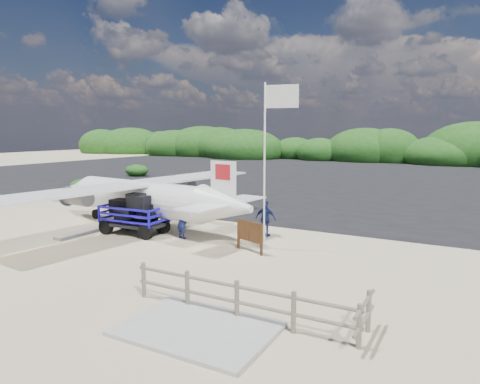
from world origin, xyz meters
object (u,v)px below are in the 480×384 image
object	(u,v)px
signboard	(250,252)
crew_b	(201,203)
crew_c	(266,219)
crew_a	(182,220)
baggage_cart	(135,234)
flagpole	(264,248)

from	to	relation	value
signboard	crew_b	bearing A→B (deg)	160.92
crew_b	crew_c	bearing A→B (deg)	173.08
crew_c	crew_a	bearing A→B (deg)	31.76
baggage_cart	crew_a	size ratio (longest dim) A/B	1.95
baggage_cart	signboard	distance (m)	5.97
baggage_cart	signboard	size ratio (longest dim) A/B	2.09
flagpole	crew_a	bearing A→B (deg)	-175.60
flagpole	crew_c	bearing A→B (deg)	113.39
crew_b	crew_a	bearing A→B (deg)	127.47
flagpole	crew_a	size ratio (longest dim) A/B	4.02
crew_a	crew_b	world-z (taller)	crew_b
baggage_cart	flagpole	distance (m)	6.25
crew_c	crew_b	bearing A→B (deg)	-23.90
flagpole	signboard	distance (m)	0.80
flagpole	crew_b	bearing A→B (deg)	146.49
baggage_cart	crew_c	world-z (taller)	crew_c
baggage_cart	crew_c	distance (m)	6.03
signboard	crew_c	bearing A→B (deg)	122.53
crew_a	crew_b	bearing A→B (deg)	-50.94
crew_b	signboard	bearing A→B (deg)	154.53
signboard	baggage_cart	bearing A→B (deg)	-160.04
signboard	crew_a	distance (m)	3.69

